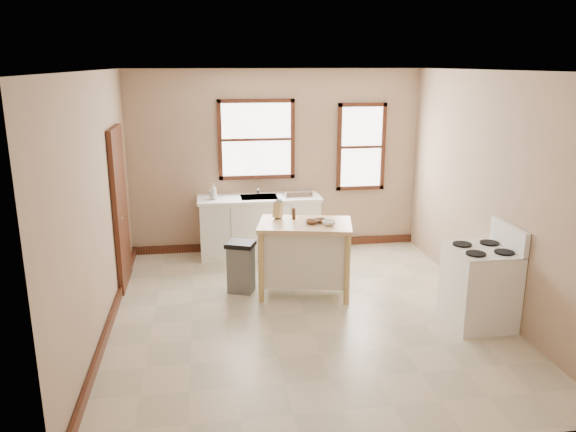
% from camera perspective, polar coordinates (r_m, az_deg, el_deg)
% --- Properties ---
extents(floor, '(5.00, 5.00, 0.00)m').
position_cam_1_polar(floor, '(6.77, 1.61, -9.85)').
color(floor, '#BAB193').
rests_on(floor, ground).
extents(ceiling, '(5.00, 5.00, 0.00)m').
position_cam_1_polar(ceiling, '(6.13, 1.82, 14.56)').
color(ceiling, white).
rests_on(ceiling, ground).
extents(wall_back, '(4.50, 0.04, 2.80)m').
position_cam_1_polar(wall_back, '(8.73, -1.23, 5.55)').
color(wall_back, tan).
rests_on(wall_back, ground).
extents(wall_left, '(0.04, 5.00, 2.80)m').
position_cam_1_polar(wall_left, '(6.32, -18.82, 0.93)').
color(wall_left, tan).
rests_on(wall_left, ground).
extents(wall_right, '(0.04, 5.00, 2.80)m').
position_cam_1_polar(wall_right, '(7.06, 20.01, 2.28)').
color(wall_right, tan).
rests_on(wall_right, ground).
extents(window_main, '(1.17, 0.06, 1.22)m').
position_cam_1_polar(window_main, '(8.62, -3.22, 7.76)').
color(window_main, '#35150E').
rests_on(window_main, wall_back).
extents(window_side, '(0.77, 0.06, 1.37)m').
position_cam_1_polar(window_side, '(8.95, 7.45, 6.96)').
color(window_side, '#35150E').
rests_on(window_side, wall_back).
extents(door_left, '(0.06, 0.90, 2.10)m').
position_cam_1_polar(door_left, '(7.64, -16.68, 0.79)').
color(door_left, '#35150E').
rests_on(door_left, ground).
extents(baseboard_back, '(4.50, 0.04, 0.12)m').
position_cam_1_polar(baseboard_back, '(9.02, -1.16, -2.90)').
color(baseboard_back, '#35150E').
rests_on(baseboard_back, ground).
extents(baseboard_left, '(0.04, 5.00, 0.12)m').
position_cam_1_polar(baseboard_left, '(6.75, -17.58, -10.14)').
color(baseboard_left, '#35150E').
rests_on(baseboard_left, ground).
extents(sink_counter, '(1.86, 0.62, 0.92)m').
position_cam_1_polar(sink_counter, '(8.62, -2.91, -1.02)').
color(sink_counter, white).
rests_on(sink_counter, ground).
extents(faucet, '(0.03, 0.03, 0.22)m').
position_cam_1_polar(faucet, '(8.65, -3.08, 2.94)').
color(faucet, silver).
rests_on(faucet, sink_counter).
extents(soap_bottle_a, '(0.11, 0.11, 0.24)m').
position_cam_1_polar(soap_bottle_a, '(8.38, -7.56, 2.48)').
color(soap_bottle_a, '#B2B2B2').
rests_on(soap_bottle_a, sink_counter).
extents(soap_bottle_b, '(0.10, 0.10, 0.18)m').
position_cam_1_polar(soap_bottle_b, '(8.42, -7.66, 2.35)').
color(soap_bottle_b, '#B2B2B2').
rests_on(soap_bottle_b, sink_counter).
extents(dish_rack, '(0.44, 0.34, 0.11)m').
position_cam_1_polar(dish_rack, '(8.52, 1.00, 2.39)').
color(dish_rack, silver).
rests_on(dish_rack, sink_counter).
extents(kitchen_island, '(1.29, 0.97, 0.94)m').
position_cam_1_polar(kitchen_island, '(7.17, 1.73, -4.31)').
color(kitchen_island, '#D8BA7F').
rests_on(kitchen_island, ground).
extents(knife_block, '(0.14, 0.14, 0.20)m').
position_cam_1_polar(knife_block, '(7.20, -1.02, 0.53)').
color(knife_block, tan).
rests_on(knife_block, kitchen_island).
extents(pepper_grinder, '(0.06, 0.06, 0.15)m').
position_cam_1_polar(pepper_grinder, '(7.16, 0.59, 0.24)').
color(pepper_grinder, '#412311').
rests_on(pepper_grinder, kitchen_island).
extents(bowl_a, '(0.22, 0.22, 0.04)m').
position_cam_1_polar(bowl_a, '(6.99, 2.40, -0.61)').
color(bowl_a, brown).
rests_on(bowl_a, kitchen_island).
extents(bowl_b, '(0.17, 0.17, 0.04)m').
position_cam_1_polar(bowl_b, '(7.05, 3.36, -0.48)').
color(bowl_b, brown).
rests_on(bowl_b, kitchen_island).
extents(bowl_c, '(0.18, 0.18, 0.05)m').
position_cam_1_polar(bowl_c, '(6.93, 4.16, -0.72)').
color(bowl_c, white).
rests_on(bowl_c, kitchen_island).
extents(trash_bin, '(0.43, 0.40, 0.67)m').
position_cam_1_polar(trash_bin, '(7.28, -4.80, -5.17)').
color(trash_bin, '#595857').
rests_on(trash_bin, ground).
extents(gas_stove, '(0.72, 0.72, 1.16)m').
position_cam_1_polar(gas_stove, '(6.68, 18.94, -5.70)').
color(gas_stove, white).
rests_on(gas_stove, ground).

